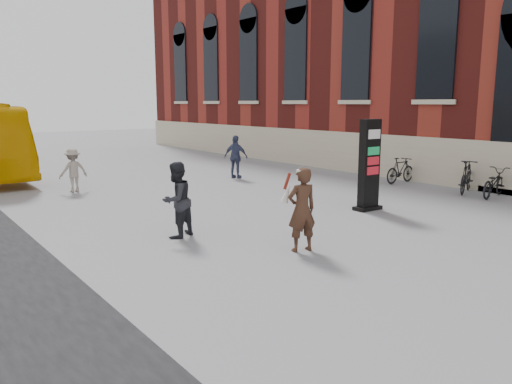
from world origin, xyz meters
TOP-DOWN VIEW (x-y plane):
  - ground at (0.00, 0.00)m, footprint 100.00×100.00m
  - info_pylon at (3.69, 2.14)m, footprint 0.86×0.44m
  - woman at (-0.67, 0.21)m, footprint 0.78×0.73m
  - pedestrian_a at (-2.25, 2.78)m, footprint 1.06×0.96m
  - pedestrian_b at (-2.28, 10.42)m, footprint 1.04×0.65m
  - pedestrian_c at (4.18, 9.67)m, footprint 0.90×1.13m
  - bike_4 at (8.60, 0.95)m, footprint 1.94×0.96m
  - bike_5 at (8.60, 1.94)m, footprint 1.98×1.19m
  - bike_7 at (8.60, 4.71)m, footprint 1.70×0.51m

SIDE VIEW (x-z plane):
  - ground at x=0.00m, z-range 0.00..0.00m
  - bike_4 at x=8.60m, z-range 0.00..0.98m
  - bike_7 at x=8.60m, z-range 0.00..1.02m
  - bike_5 at x=8.60m, z-range 0.00..1.15m
  - pedestrian_b at x=-2.28m, z-range 0.00..1.55m
  - pedestrian_a at x=-2.25m, z-range 0.00..1.78m
  - pedestrian_c at x=4.18m, z-range 0.00..1.79m
  - woman at x=-0.67m, z-range 0.02..1.82m
  - info_pylon at x=3.69m, z-range 0.00..2.65m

